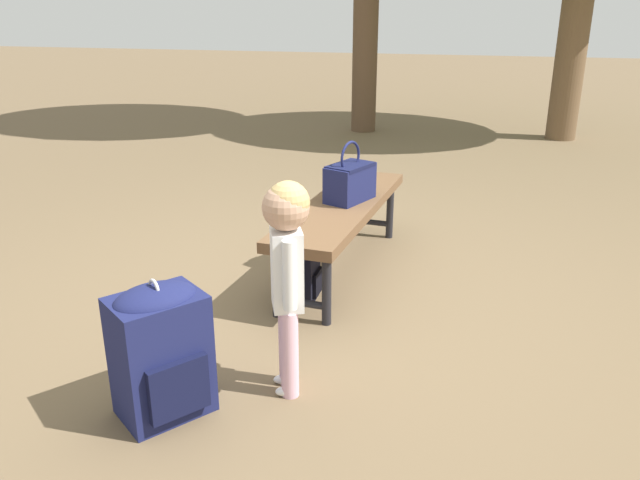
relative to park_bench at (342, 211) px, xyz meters
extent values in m
plane|color=brown|center=(0.55, -0.08, -0.39)|extent=(40.00, 40.00, 0.00)
cube|color=brown|center=(0.00, 0.00, 0.03)|extent=(1.62, 0.50, 0.06)
cylinder|color=black|center=(0.71, 0.10, -0.20)|extent=(0.05, 0.05, 0.39)
cylinder|color=black|center=(0.69, -0.18, -0.20)|extent=(0.05, 0.05, 0.39)
cylinder|color=black|center=(-0.69, 0.18, -0.20)|extent=(0.05, 0.05, 0.39)
cylinder|color=black|center=(-0.71, -0.10, -0.20)|extent=(0.05, 0.05, 0.39)
cylinder|color=black|center=(0.70, -0.04, -0.29)|extent=(0.06, 0.28, 0.04)
cylinder|color=black|center=(-0.70, 0.04, -0.29)|extent=(0.06, 0.28, 0.04)
cube|color=#191E4C|center=(-0.06, 0.03, 0.17)|extent=(0.36, 0.28, 0.22)
cube|color=#131639|center=(-0.06, 0.03, 0.27)|extent=(0.33, 0.27, 0.02)
torus|color=#191E4C|center=(-0.06, 0.03, 0.33)|extent=(0.19, 0.08, 0.20)
cylinder|color=#E5B2C6|center=(1.37, 0.12, -0.20)|extent=(0.08, 0.08, 0.40)
cylinder|color=#E5B2C6|center=(1.28, 0.08, -0.20)|extent=(0.08, 0.08, 0.40)
ellipsoid|color=white|center=(1.38, 0.10, -0.37)|extent=(0.08, 0.10, 0.04)
ellipsoid|color=white|center=(1.29, 0.06, -0.37)|extent=(0.08, 0.10, 0.04)
cube|color=white|center=(1.33, 0.10, 0.17)|extent=(0.18, 0.17, 0.34)
cylinder|color=white|center=(1.42, 0.14, 0.19)|extent=(0.06, 0.06, 0.29)
cylinder|color=white|center=(1.24, 0.06, 0.19)|extent=(0.06, 0.06, 0.29)
sphere|color=tan|center=(1.33, 0.10, 0.44)|extent=(0.19, 0.19, 0.19)
sphere|color=tan|center=(1.32, 0.11, 0.45)|extent=(0.17, 0.17, 0.17)
cube|color=#191E4C|center=(1.62, -0.34, -0.14)|extent=(0.44, 0.42, 0.52)
ellipsoid|color=#191E4C|center=(1.62, -0.34, 0.11)|extent=(0.41, 0.39, 0.12)
cube|color=black|center=(1.70, -0.22, -0.21)|extent=(0.22, 0.17, 0.23)
cube|color=black|center=(1.47, -0.41, -0.14)|extent=(0.06, 0.05, 0.44)
cube|color=black|center=(1.60, -0.50, -0.14)|extent=(0.06, 0.05, 0.44)
torus|color=#B2B2B7|center=(1.62, -0.34, 0.16)|extent=(0.06, 0.08, 0.08)
cube|color=black|center=(0.45, -0.12, -0.24)|extent=(0.22, 0.16, 0.31)
ellipsoid|color=black|center=(0.45, -0.12, -0.09)|extent=(0.20, 0.15, 0.07)
cube|color=black|center=(0.45, -0.03, -0.28)|extent=(0.15, 0.02, 0.14)
cube|color=black|center=(0.40, -0.20, -0.24)|extent=(0.04, 0.01, 0.26)
cube|color=black|center=(0.50, -0.20, -0.24)|extent=(0.04, 0.01, 0.26)
torus|color=#B2B2B7|center=(0.45, -0.12, -0.06)|extent=(0.01, 0.05, 0.05)
cylinder|color=brown|center=(-4.87, 1.64, 0.84)|extent=(0.36, 0.36, 2.47)
camera|label=1|loc=(3.54, 0.86, 1.17)|focal=35.23mm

